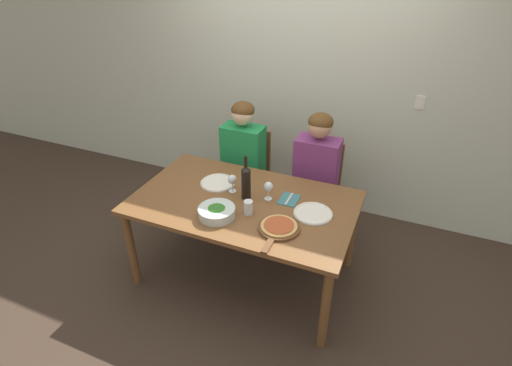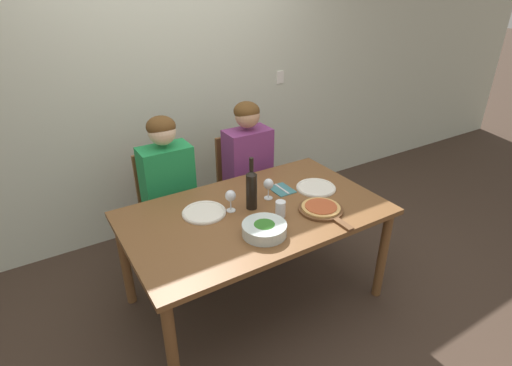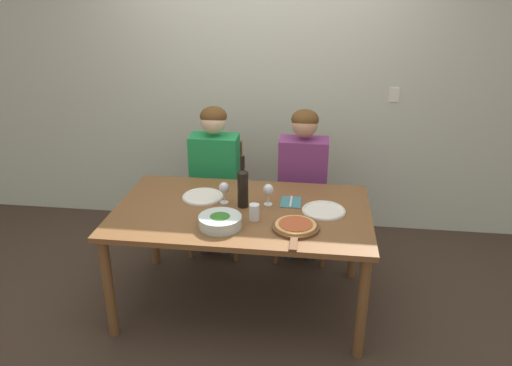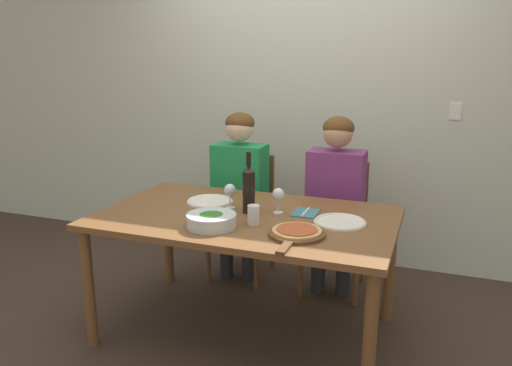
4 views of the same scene
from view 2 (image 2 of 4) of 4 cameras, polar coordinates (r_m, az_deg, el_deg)
name	(u,v)px [view 2 (image 2 of 4)]	position (r m, az deg, el deg)	size (l,w,h in m)	color
ground_plane	(255,297)	(3.08, -0.09, -15.96)	(40.00, 40.00, 0.00)	#3D2D23
back_wall	(172,80)	(3.55, -11.94, 14.25)	(10.00, 0.06, 2.70)	beige
dining_table	(255,221)	(2.67, -0.10, -5.43)	(1.70, 1.01, 0.75)	brown
chair_left	(166,203)	(3.28, -12.67, -2.83)	(0.42, 0.42, 0.91)	brown
chair_right	(243,182)	(3.53, -1.89, 0.13)	(0.42, 0.42, 0.91)	brown
person_woman	(168,180)	(3.07, -12.45, 0.40)	(0.47, 0.51, 1.25)	#28282D
person_man	(249,160)	(3.34, -1.03, 3.28)	(0.47, 0.51, 1.25)	#28282D
wine_bottle	(251,189)	(2.59, -0.73, -0.82)	(0.07, 0.07, 0.36)	black
broccoli_bowl	(264,229)	(2.38, 1.20, -6.58)	(0.27, 0.27, 0.08)	silver
dinner_plate_left	(204,212)	(2.62, -7.43, -4.15)	(0.29, 0.29, 0.02)	silver
dinner_plate_right	(316,187)	(2.93, 8.57, -0.64)	(0.29, 0.29, 0.02)	silver
pizza_on_board	(322,209)	(2.66, 9.36, -3.69)	(0.30, 0.44, 0.04)	brown
wine_glass_left	(231,197)	(2.59, -3.66, -1.98)	(0.07, 0.07, 0.15)	silver
wine_glass_right	(268,185)	(2.73, 1.79, -0.29)	(0.07, 0.07, 0.15)	silver
water_tumbler	(280,209)	(2.55, 3.51, -3.72)	(0.07, 0.07, 0.11)	silver
fork_on_napkin	(282,189)	(2.89, 3.70, -0.93)	(0.14, 0.18, 0.01)	#387075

